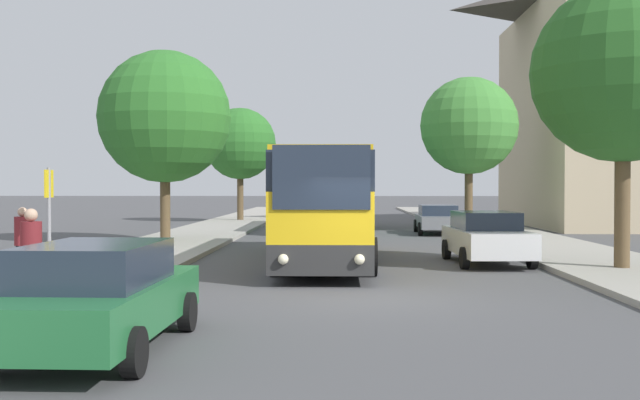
% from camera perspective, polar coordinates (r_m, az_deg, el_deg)
% --- Properties ---
extents(ground_plane, '(300.00, 300.00, 0.00)m').
position_cam_1_polar(ground_plane, '(15.45, 3.75, -7.49)').
color(ground_plane, '#4C4C4F').
rests_on(ground_plane, ground).
extents(sidewalk_left, '(4.00, 120.00, 0.15)m').
position_cam_1_polar(sidewalk_left, '(16.71, -21.18, -6.65)').
color(sidewalk_left, '#A39E93').
rests_on(sidewalk_left, ground_plane).
extents(bus_front, '(2.78, 11.68, 3.24)m').
position_cam_1_polar(bus_front, '(22.46, 0.41, -0.35)').
color(bus_front, '#2D2D2D').
rests_on(bus_front, ground_plane).
extents(bus_middle, '(2.99, 10.44, 3.48)m').
position_cam_1_polar(bus_middle, '(37.91, 1.23, 0.42)').
color(bus_middle, silver).
rests_on(bus_middle, ground_plane).
extents(parked_car_left_curb, '(2.08, 4.66, 1.52)m').
position_cam_1_polar(parked_car_left_curb, '(10.91, -16.51, -6.97)').
color(parked_car_left_curb, '#236B38').
rests_on(parked_car_left_curb, ground_plane).
extents(parked_car_right_near, '(2.19, 4.61, 1.54)m').
position_cam_1_polar(parked_car_right_near, '(22.61, 12.55, -2.75)').
color(parked_car_right_near, silver).
rests_on(parked_car_right_near, ground_plane).
extents(parked_car_right_far, '(2.21, 4.60, 1.38)m').
position_cam_1_polar(parked_car_right_far, '(36.23, 8.98, -1.41)').
color(parked_car_right_far, slate).
rests_on(parked_car_right_far, ground_plane).
extents(bus_stop_sign, '(0.08, 0.45, 2.55)m').
position_cam_1_polar(bus_stop_sign, '(17.17, -19.95, -0.89)').
color(bus_stop_sign, gray).
rests_on(bus_stop_sign, sidewalk_left).
extents(pedestrian_waiting_far, '(0.36, 0.36, 1.67)m').
position_cam_1_polar(pedestrian_waiting_far, '(18.39, -21.71, -3.10)').
color(pedestrian_waiting_far, '#23232D').
rests_on(pedestrian_waiting_far, sidewalk_left).
extents(pedestrian_walking_back, '(0.36, 0.36, 1.76)m').
position_cam_1_polar(pedestrian_walking_back, '(13.97, -21.14, -4.18)').
color(pedestrian_walking_back, '#23232D').
rests_on(pedestrian_walking_back, sidewalk_left).
extents(tree_left_near, '(4.51, 4.51, 7.06)m').
position_cam_1_polar(tree_left_near, '(47.49, -6.10, 4.27)').
color(tree_left_near, brown).
rests_on(tree_left_near, sidewalk_left).
extents(tree_left_far, '(5.24, 5.24, 7.51)m').
position_cam_1_polar(tree_left_far, '(30.44, -11.74, 6.21)').
color(tree_left_far, brown).
rests_on(tree_left_far, sidewalk_left).
extents(tree_right_near, '(4.79, 4.79, 7.55)m').
position_cam_1_polar(tree_right_near, '(21.45, 22.11, 9.02)').
color(tree_right_near, brown).
rests_on(tree_right_near, sidewalk_right).
extents(tree_right_mid, '(4.87, 4.87, 7.59)m').
position_cam_1_polar(tree_right_mid, '(38.28, 11.28, 5.55)').
color(tree_right_mid, brown).
rests_on(tree_right_mid, sidewalk_right).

